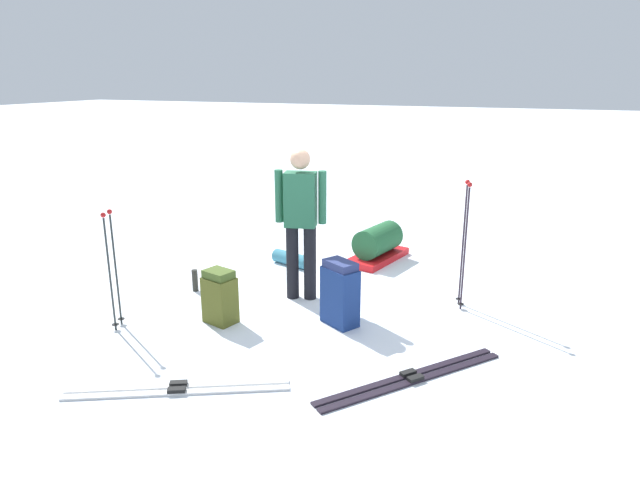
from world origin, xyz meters
The scene contains 11 objects.
ground_plane centered at (0.00, 0.00, 0.00)m, with size 80.00×80.00×0.00m, color white.
skier_standing centered at (0.05, -0.21, 0.95)m, with size 0.29×0.56×1.70m.
ski_pair_near centered at (2.23, -0.35, 0.01)m, with size 0.97×1.69×0.05m.
ski_pair_far centered at (1.35, 1.37, 0.01)m, with size 1.54×1.29×0.05m.
backpack_large_dark centered at (0.96, -0.72, 0.28)m, with size 0.31×0.37×0.57m.
backpack_bright centered at (0.54, 0.44, 0.33)m, with size 0.39×0.44×0.68m.
ski_poles_planted_near centered at (-0.37, 1.51, 0.77)m, with size 0.21×0.11×1.40m.
ski_poles_planted_far centered at (1.45, -1.61, 0.68)m, with size 0.20×0.11×1.21m.
gear_sled centered at (-1.59, 0.21, 0.22)m, with size 1.10×0.68×0.49m.
sleeping_mat_rolled centered at (-0.94, -0.79, 0.09)m, with size 0.18×0.18×0.55m, color teal.
thermos_bottle centered at (0.32, -1.46, 0.13)m, with size 0.07×0.07×0.26m, color black.
Camera 1 is at (5.53, 2.23, 2.46)m, focal length 31.59 mm.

